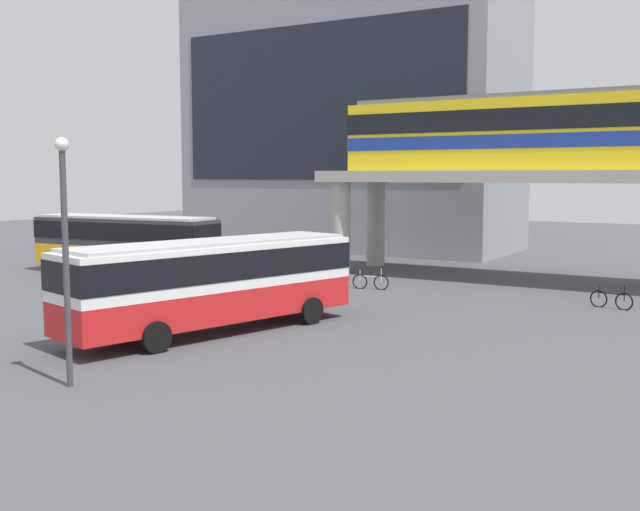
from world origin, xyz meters
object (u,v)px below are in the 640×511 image
Objects in this scene: train at (586,130)px; bus_main at (213,276)px; bicycle_black at (611,300)px; station_building at (350,120)px; bus_secondary at (125,238)px; pedestrian_near_building at (206,276)px; bicycle_silver at (371,282)px.

train is 21.05m from bus_main.
bus_main is 16.49m from bicycle_black.
station_building reaches higher than bus_secondary.
pedestrian_near_building reaches higher than bicycle_black.
bicycle_black is (10.93, 0.36, 0.00)m from bicycle_silver.
bus_secondary is 25.34m from bicycle_black.
bus_secondary reaches higher than bicycle_black.
bicycle_black is 17.86m from pedestrian_near_building.
bus_main is 9.42m from pedestrian_near_building.
bicycle_black is at bearing 16.92° from pedestrian_near_building.
bicycle_silver is at bearing 38.16° from pedestrian_near_building.
pedestrian_near_building is (-14.51, -11.44, -6.87)m from train.
station_building is at bearing 140.86° from bicycle_black.
train is 14.16× the size of bicycle_black.
train is at bearing 65.65° from bus_main.
pedestrian_near_building is (-17.09, -5.20, 0.42)m from bicycle_black.
train is at bearing -31.11° from station_building.
bus_secondary is 6.34× the size of bicycle_black.
bus_main reaches higher than bicycle_black.
station_building is 13.84× the size of bicycle_black.
bus_secondary is (-14.24, 9.92, 0.00)m from bus_main.
pedestrian_near_building is (-6.16, -4.84, 0.42)m from bicycle_silver.
bus_main is (11.33, -30.36, -7.55)m from station_building.
bus_main is 1.01× the size of bus_secondary.
bicycle_silver is at bearing -178.12° from bicycle_black.
station_building is 2.16× the size of bus_main.
bicycle_black is (2.58, -6.24, -7.30)m from train.
train is at bearing 38.25° from pedestrian_near_building.
bicycle_black is at bearing 5.26° from bus_secondary.
station_building is at bearing 81.89° from bus_secondary.
bus_secondary is at bearing -172.18° from bicycle_silver.
train is 2.21× the size of bus_main.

